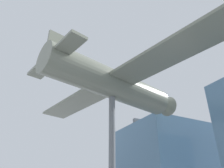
# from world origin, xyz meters

# --- Properties ---
(glass_pavilion_left) EXTENTS (8.31, 10.38, 9.10)m
(glass_pavilion_left) POSITION_xyz_m (-7.02, 11.22, 4.26)
(glass_pavilion_left) COLOR slate
(glass_pavilion_left) RESTS_ON ground_plane
(support_pylon_central) EXTENTS (0.42, 0.42, 7.57)m
(support_pylon_central) POSITION_xyz_m (0.00, 0.00, 3.78)
(support_pylon_central) COLOR slate
(support_pylon_central) RESTS_ON ground_plane
(suspended_airplane) EXTENTS (17.97, 12.56, 3.11)m
(suspended_airplane) POSITION_xyz_m (-0.08, 0.33, 8.63)
(suspended_airplane) COLOR slate
(suspended_airplane) RESTS_ON support_pylon_central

